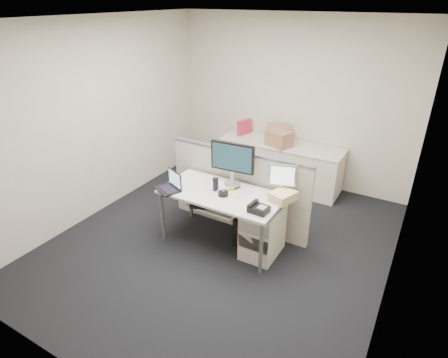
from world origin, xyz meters
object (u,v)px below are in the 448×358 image
Objects in this scene: laptop at (167,182)px; desk at (222,197)px; monitor_main at (232,164)px; desk_phone at (259,209)px.

desk is at bearing 48.33° from laptop.
monitor_main is 1.85× the size of laptop.
monitor_main reaches higher than desk.
desk is 2.63× the size of monitor_main.
laptop is at bearing -155.70° from desk.
laptop reaches higher than desk.
desk_phone reaches higher than desk.
laptop is (-0.63, -0.53, -0.17)m from monitor_main.
monitor_main is (0.01, 0.25, 0.35)m from desk.
desk is at bearing 167.29° from desk_phone.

